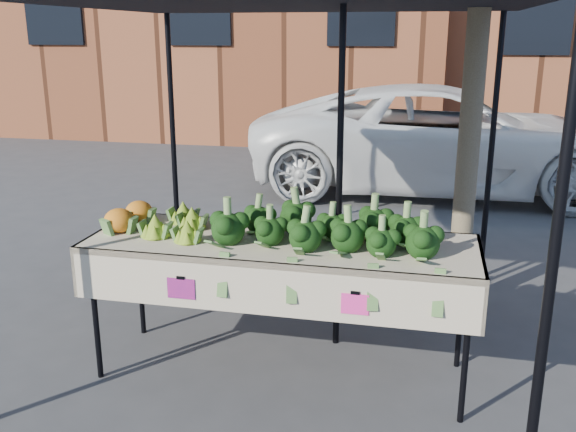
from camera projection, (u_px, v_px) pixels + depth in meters
name	position (u px, v px, depth m)	size (l,w,h in m)	color
ground	(300.00, 366.00, 4.20)	(90.00, 90.00, 0.00)	#343437
table	(281.00, 308.00, 4.01)	(2.40, 0.81, 0.90)	#C2B094
canopy	(290.00, 149.00, 4.29)	(3.16, 3.16, 2.74)	black
broccoli_heap	(326.00, 222.00, 3.82)	(1.36, 0.56, 0.25)	black
romanesco_cluster	(181.00, 217.00, 4.03)	(0.42, 0.56, 0.19)	#81A523
cauliflower_pair	(129.00, 214.00, 4.13)	(0.22, 0.42, 0.17)	orange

